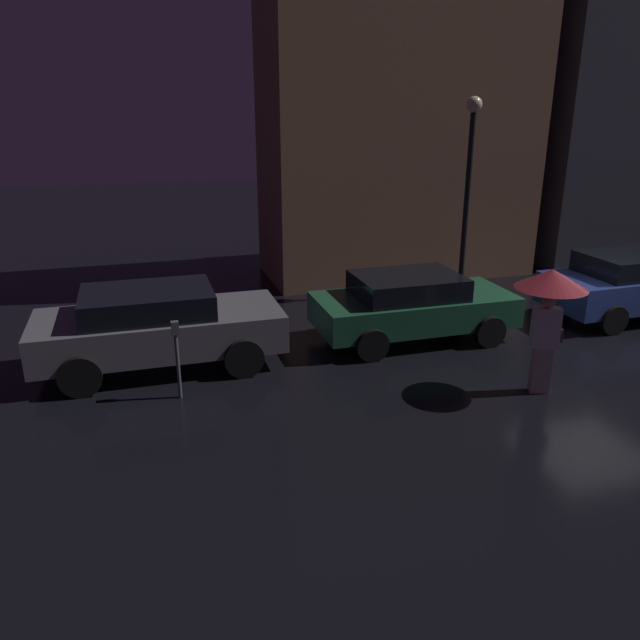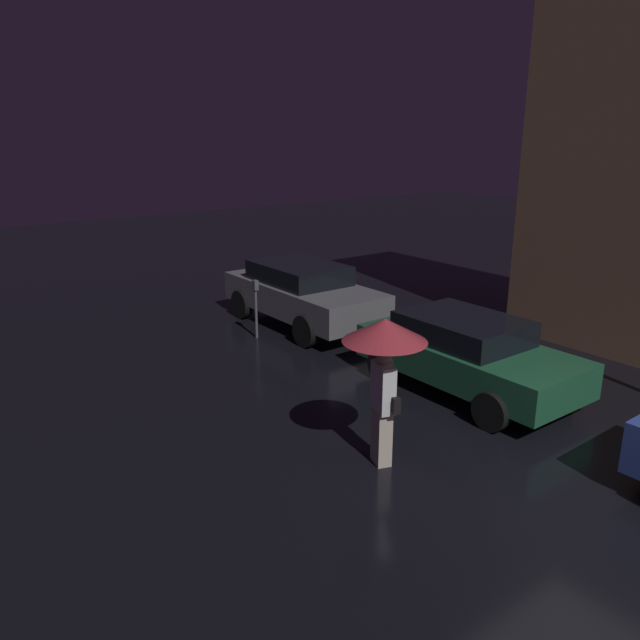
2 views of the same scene
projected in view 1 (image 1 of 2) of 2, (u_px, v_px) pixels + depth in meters
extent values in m
plane|color=black|center=(600.00, 344.00, 12.52)|extent=(60.00, 60.00, 0.00)
cube|color=#8C664C|center=(400.00, 101.00, 16.40)|extent=(7.19, 3.00, 9.21)
cube|color=slate|center=(160.00, 330.00, 11.28)|extent=(4.37, 1.82, 0.67)
cube|color=black|center=(147.00, 302.00, 11.05)|extent=(2.27, 1.60, 0.45)
cylinder|color=black|center=(228.00, 324.00, 12.58)|extent=(0.71, 0.22, 0.71)
cylinder|color=black|center=(244.00, 358.00, 10.93)|extent=(0.71, 0.22, 0.71)
cylinder|color=black|center=(86.00, 338.00, 11.85)|extent=(0.71, 0.22, 0.71)
cylinder|color=black|center=(80.00, 376.00, 10.20)|extent=(0.71, 0.22, 0.71)
cube|color=#1E5638|center=(414.00, 309.00, 12.66)|extent=(4.00, 1.77, 0.60)
cube|color=black|center=(408.00, 285.00, 12.45)|extent=(2.08, 1.56, 0.43)
cylinder|color=black|center=(447.00, 305.00, 13.89)|extent=(0.63, 0.22, 0.63)
cylinder|color=black|center=(489.00, 332.00, 12.30)|extent=(0.63, 0.22, 0.63)
cylinder|color=black|center=(342.00, 315.00, 13.22)|extent=(0.63, 0.22, 0.63)
cylinder|color=black|center=(372.00, 345.00, 11.63)|extent=(0.63, 0.22, 0.63)
cube|color=navy|center=(634.00, 288.00, 13.96)|extent=(4.02, 1.81, 0.69)
cube|color=black|center=(632.00, 264.00, 13.73)|extent=(2.11, 1.56, 0.45)
cylinder|color=black|center=(560.00, 296.00, 14.52)|extent=(0.63, 0.22, 0.63)
cylinder|color=black|center=(613.00, 320.00, 12.96)|extent=(0.63, 0.22, 0.63)
cube|color=beige|center=(540.00, 369.00, 10.35)|extent=(0.35, 0.29, 0.81)
cube|color=white|center=(546.00, 327.00, 10.10)|extent=(0.48, 0.34, 0.67)
sphere|color=tan|center=(549.00, 301.00, 9.95)|extent=(0.22, 0.22, 0.22)
cylinder|color=black|center=(548.00, 312.00, 10.01)|extent=(0.02, 0.02, 0.79)
cone|color=#B2333D|center=(552.00, 279.00, 9.83)|extent=(1.14, 1.14, 0.31)
cube|color=black|center=(557.00, 336.00, 10.22)|extent=(0.18, 0.15, 0.22)
cylinder|color=#4C5154|center=(178.00, 366.00, 10.08)|extent=(0.06, 0.06, 1.11)
cube|color=#4C5154|center=(175.00, 328.00, 9.86)|extent=(0.12, 0.10, 0.22)
cylinder|color=black|center=(466.00, 208.00, 14.97)|extent=(0.14, 0.14, 4.36)
sphere|color=#F9EAB7|center=(474.00, 104.00, 14.19)|extent=(0.36, 0.36, 0.36)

